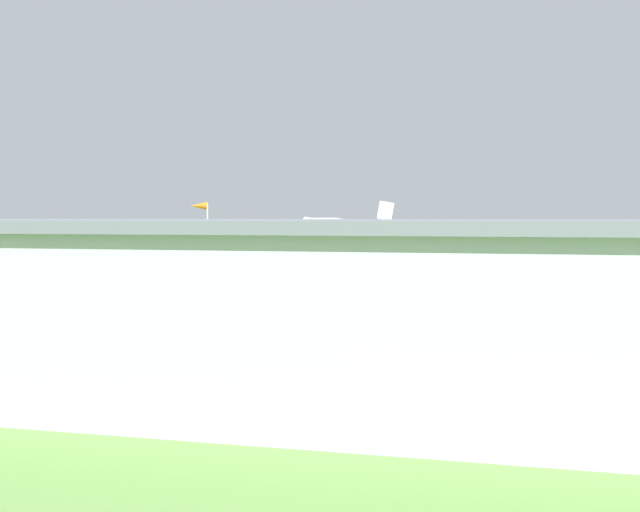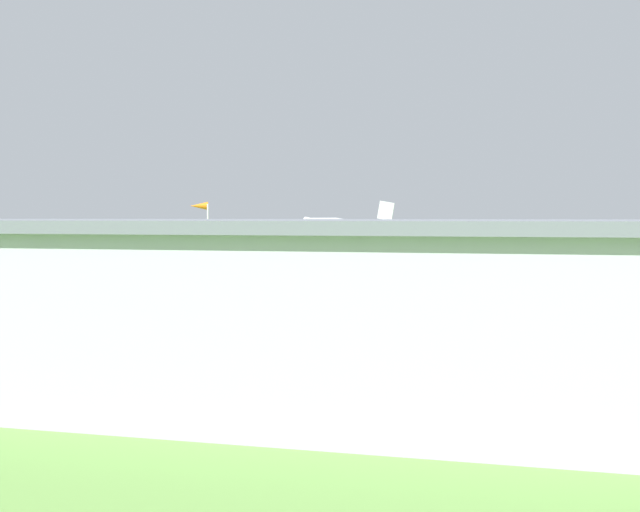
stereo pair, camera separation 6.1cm
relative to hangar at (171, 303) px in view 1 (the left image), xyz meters
The scene contains 6 objects.
ground_plane 38.19m from the hangar, 87.89° to the right, with size 400.00×400.00×0.00m, color #608C42.
hangar is the anchor object (origin of this frame).
biplane 39.04m from the hangar, 84.80° to the right, with size 7.73×7.51×3.95m.
person_beside_truck 24.59m from the hangar, 51.52° to the right, with size 0.51×0.51×1.61m.
person_watching_takeoff 25.80m from the hangar, 44.93° to the right, with size 0.54×0.54×1.71m.
windsock 38.61m from the hangar, 69.05° to the right, with size 1.47×1.20×6.77m.
Camera 1 is at (-14.30, 66.75, 5.70)m, focal length 52.64 mm.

